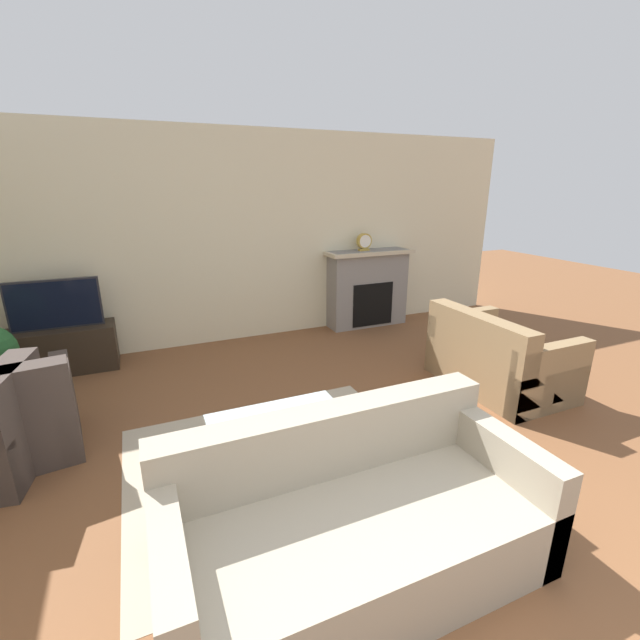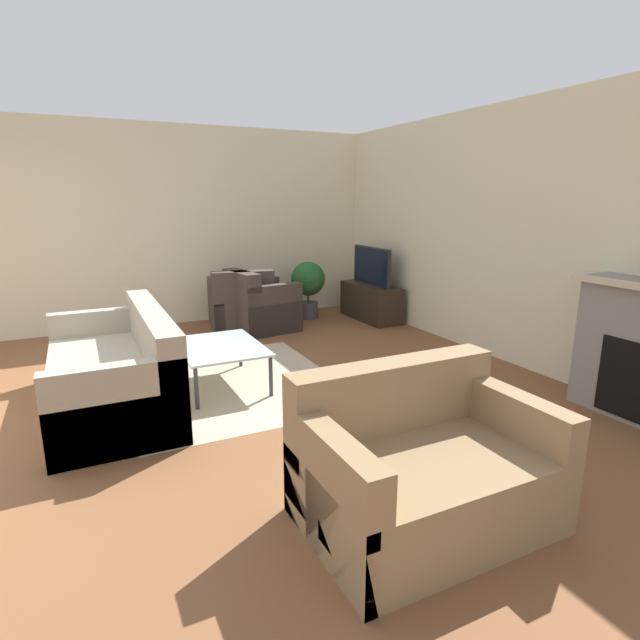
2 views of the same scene
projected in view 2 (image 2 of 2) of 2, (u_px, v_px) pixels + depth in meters
wall_back at (487, 234)px, 5.55m from camera, size 8.75×0.06×2.70m
wall_left at (196, 226)px, 6.98m from camera, size 0.06×8.11×2.70m
area_rug at (231, 383)px, 4.79m from camera, size 2.19×1.94×0.00m
tv_stand at (371, 302)px, 7.30m from camera, size 1.09×0.43×0.51m
tv at (371, 266)px, 7.17m from camera, size 0.91×0.06×0.55m
couch_sectional at (117, 374)px, 4.22m from camera, size 1.99×0.93×0.82m
couch_loveseat at (421, 469)px, 2.72m from camera, size 0.89×1.30×0.82m
armchair_by_window at (241, 306)px, 6.80m from camera, size 0.95×0.91×0.82m
armchair_accent at (260, 308)px, 6.66m from camera, size 0.86×0.89×0.82m
coffee_table at (220, 349)px, 4.67m from camera, size 0.99×0.74×0.39m
potted_plant at (308, 283)px, 7.30m from camera, size 0.50×0.50×0.84m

